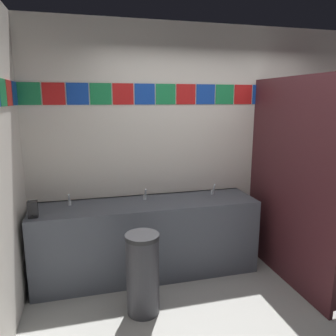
{
  "coord_description": "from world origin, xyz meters",
  "views": [
    {
      "loc": [
        -1.38,
        -2.16,
        1.93
      ],
      "look_at": [
        -0.6,
        0.86,
        1.27
      ],
      "focal_mm": 34.74,
      "sensor_mm": 36.0,
      "label": 1
    }
  ],
  "objects": [
    {
      "name": "stall_divider",
      "position": [
        0.82,
        0.44,
        1.08
      ],
      "size": [
        0.92,
        1.52,
        2.16
      ],
      "color": "#471E23",
      "rests_on": "ground_plane"
    },
    {
      "name": "wall_back",
      "position": [
        -0.0,
        1.5,
        1.39
      ],
      "size": [
        4.05,
        0.09,
        2.76
      ],
      "color": "silver",
      "rests_on": "ground_plane"
    },
    {
      "name": "ground_plane",
      "position": [
        0.0,
        0.0,
        0.0
      ],
      "size": [
        8.9,
        8.9,
        0.0
      ],
      "primitive_type": "plane",
      "color": "#9E9E99"
    },
    {
      "name": "vanity_counter",
      "position": [
        -0.76,
        1.16,
        0.43
      ],
      "size": [
        2.42,
        0.6,
        0.83
      ],
      "color": "#4C515B",
      "rests_on": "ground_plane"
    },
    {
      "name": "faucet_right",
      "position": [
        0.04,
        1.25,
        0.89
      ],
      "size": [
        0.04,
        0.1,
        0.14
      ],
      "color": "silver",
      "rests_on": "vanity_counter"
    },
    {
      "name": "faucet_center",
      "position": [
        -0.76,
        1.25,
        0.89
      ],
      "size": [
        0.04,
        0.1,
        0.14
      ],
      "color": "silver",
      "rests_on": "vanity_counter"
    },
    {
      "name": "trash_bin",
      "position": [
        -0.94,
        0.49,
        0.38
      ],
      "size": [
        0.31,
        0.31,
        0.76
      ],
      "color": "#333338",
      "rests_on": "ground_plane"
    },
    {
      "name": "soap_dispenser",
      "position": [
        -1.89,
        0.98,
        0.91
      ],
      "size": [
        0.09,
        0.09,
        0.16
      ],
      "color": "black",
      "rests_on": "vanity_counter"
    },
    {
      "name": "faucet_left",
      "position": [
        -1.57,
        1.25,
        0.89
      ],
      "size": [
        0.04,
        0.1,
        0.14
      ],
      "color": "silver",
      "rests_on": "vanity_counter"
    },
    {
      "name": "toilet",
      "position": [
        1.28,
        1.03,
        0.3
      ],
      "size": [
        0.39,
        0.49,
        0.74
      ],
      "color": "white",
      "rests_on": "ground_plane"
    }
  ]
}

